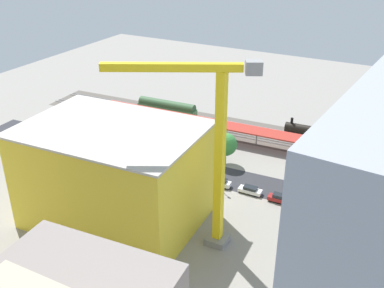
{
  "coord_description": "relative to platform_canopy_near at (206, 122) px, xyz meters",
  "views": [
    {
      "loc": [
        -36.1,
        81.01,
        50.09
      ],
      "look_at": [
        7.36,
        -0.21,
        4.85
      ],
      "focal_mm": 42.37,
      "sensor_mm": 36.0,
      "label": 1
    }
  ],
  "objects": [
    {
      "name": "parked_car_4",
      "position": [
        -14.16,
        20.97,
        -3.18
      ],
      "size": [
        4.29,
        2.03,
        1.79
      ],
      "color": "black",
      "rests_on": "ground"
    },
    {
      "name": "rail_bed",
      "position": [
        -11.27,
        -7.69,
        -3.98
      ],
      "size": [
        128.37,
        20.69,
        0.01
      ],
      "primitive_type": "cube",
      "rotation": [
        0.0,
        0.0,
        0.05
      ],
      "color": "#5B544C",
      "rests_on": "ground"
    },
    {
      "name": "parked_car_0",
      "position": [
        -39.81,
        20.51,
        -3.17
      ],
      "size": [
        4.08,
        1.93,
        1.84
      ],
      "color": "black",
      "rests_on": "ground"
    },
    {
      "name": "freight_coach_far",
      "position": [
        14.27,
        -4.41,
        -0.95
      ],
      "size": [
        17.53,
        3.69,
        5.77
      ],
      "color": "black",
      "rests_on": "ground"
    },
    {
      "name": "box_truck_2",
      "position": [
        5.76,
        24.92,
        -2.38
      ],
      "size": [
        9.56,
        2.59,
        3.22
      ],
      "color": "black",
      "rests_on": "ground"
    },
    {
      "name": "parked_car_3",
      "position": [
        -20.6,
        20.64,
        -3.28
      ],
      "size": [
        4.83,
        1.91,
        1.57
      ],
      "color": "black",
      "rests_on": "ground"
    },
    {
      "name": "street_tree_4",
      "position": [
        22.68,
        13.34,
        1.37
      ],
      "size": [
        4.07,
        4.07,
        7.42
      ],
      "color": "brown",
      "rests_on": "ground"
    },
    {
      "name": "locomotive",
      "position": [
        -25.94,
        -10.97,
        -2.25
      ],
      "size": [
        15.87,
        3.32,
        4.93
      ],
      "color": "black",
      "rests_on": "ground"
    },
    {
      "name": "traffic_light",
      "position": [
        -14.16,
        22.06,
        0.27
      ],
      "size": [
        0.5,
        0.36,
        6.38
      ],
      "color": "#333333",
      "rests_on": "ground"
    },
    {
      "name": "street_tree_2",
      "position": [
        -10.8,
        11.43,
        0.93
      ],
      "size": [
        5.21,
        5.21,
        7.53
      ],
      "color": "brown",
      "rests_on": "ground"
    },
    {
      "name": "street_asphalt",
      "position": [
        -11.27,
        17.35,
        -3.98
      ],
      "size": [
        128.1,
        15.14,
        0.01
      ],
      "primitive_type": "cube",
      "rotation": [
        0.0,
        0.0,
        0.05
      ],
      "color": "#2D2D33",
      "rests_on": "ground"
    },
    {
      "name": "platform_canopy_near",
      "position": [
        0.0,
        0.0,
        0.0
      ],
      "size": [
        61.49,
        7.89,
        4.18
      ],
      "color": "#A82D23",
      "rests_on": "ground"
    },
    {
      "name": "box_truck_1",
      "position": [
        -7.63,
        23.3,
        -2.43
      ],
      "size": [
        10.12,
        2.96,
        3.12
      ],
      "color": "black",
      "rests_on": "ground"
    },
    {
      "name": "parked_car_2",
      "position": [
        -26.8,
        20.9,
        -3.21
      ],
      "size": [
        4.38,
        1.88,
        1.75
      ],
      "color": "black",
      "rests_on": "ground"
    },
    {
      "name": "parked_car_5",
      "position": [
        -7.4,
        20.68,
        -3.2
      ],
      "size": [
        4.19,
        2.07,
        1.73
      ],
      "color": "black",
      "rests_on": "ground"
    },
    {
      "name": "ground_plane",
      "position": [
        -11.27,
        14.92,
        -3.98
      ],
      "size": [
        204.5,
        204.5,
        0.0
      ],
      "primitive_type": "plane",
      "color": "gray",
      "rests_on": "ground"
    },
    {
      "name": "parked_car_1",
      "position": [
        -33.67,
        20.63,
        -3.24
      ],
      "size": [
        4.43,
        1.94,
        1.67
      ],
      "color": "black",
      "rests_on": "ground"
    },
    {
      "name": "street_tree_0",
      "position": [
        8.87,
        11.89,
        1.11
      ],
      "size": [
        4.45,
        4.45,
        7.35
      ],
      "color": "brown",
      "rests_on": "ground"
    },
    {
      "name": "track_rails",
      "position": [
        -11.27,
        -7.69,
        -3.8
      ],
      "size": [
        127.67,
        14.27,
        0.12
      ],
      "color": "#9E9EA8",
      "rests_on": "ground"
    },
    {
      "name": "box_truck_0",
      "position": [
        -9.77,
        25.53,
        -2.36
      ],
      "size": [
        9.23,
        3.6,
        3.24
      ],
      "color": "black",
      "rests_on": "ground"
    },
    {
      "name": "construction_building",
      "position": [
        -1.79,
        40.38,
        5.12
      ],
      "size": [
        31.27,
        22.71,
        18.2
      ],
      "primitive_type": "cube",
      "rotation": [
        0.0,
        0.0,
        0.05
      ],
      "color": "yellow",
      "rests_on": "ground"
    },
    {
      "name": "construction_roof_slab",
      "position": [
        -1.79,
        40.38,
        14.42
      ],
      "size": [
        31.89,
        23.33,
        0.4
      ],
      "primitive_type": "cube",
      "rotation": [
        0.0,
        0.0,
        0.05
      ],
      "color": "#B7B2A8",
      "rests_on": "construction_building"
    },
    {
      "name": "street_tree_5",
      "position": [
        12.97,
        12.42,
        0.97
      ],
      "size": [
        4.66,
        4.66,
        7.32
      ],
      "color": "brown",
      "rests_on": "ground"
    },
    {
      "name": "street_tree_3",
      "position": [
        -3.55,
        11.74,
        1.72
      ],
      "size": [
        6.1,
        6.1,
        8.76
      ],
      "color": "brown",
      "rests_on": "ground"
    },
    {
      "name": "tower_crane",
      "position": [
        -20.06,
        38.85,
        14.86
      ],
      "size": [
        21.51,
        12.17,
        32.34
      ],
      "color": "gray",
      "rests_on": "ground"
    }
  ]
}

